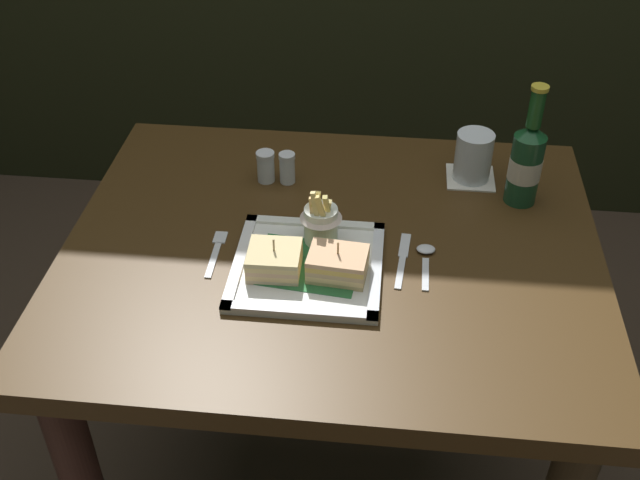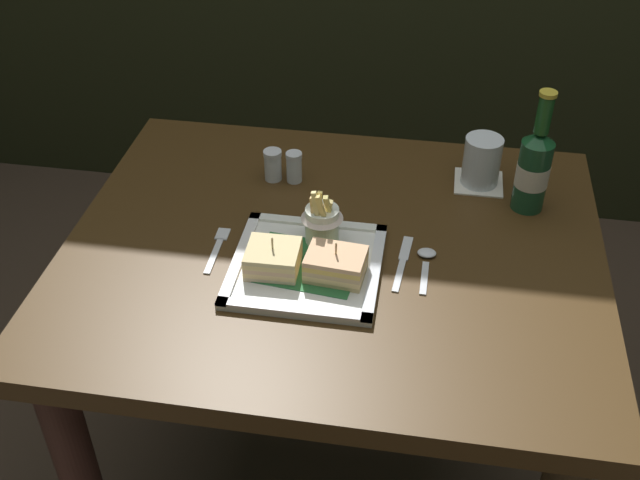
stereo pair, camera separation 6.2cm
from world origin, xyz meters
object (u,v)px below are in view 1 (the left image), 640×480
(beer_bottle, at_px, (526,161))
(salt_shaker, at_px, (266,168))
(fork, at_px, (216,250))
(knife, at_px, (403,258))
(sandwich_half_left, at_px, (274,260))
(water_glass, at_px, (473,159))
(spoon, at_px, (426,256))
(square_plate, at_px, (307,266))
(pepper_shaker, at_px, (287,170))
(sandwich_half_right, at_px, (338,264))
(fries_cup, at_px, (321,218))
(dining_table, at_px, (331,299))

(beer_bottle, bearing_deg, salt_shaker, 178.01)
(fork, xyz_separation_m, salt_shaker, (0.05, 0.25, 0.03))
(knife, bearing_deg, sandwich_half_left, -162.91)
(water_glass, bearing_deg, salt_shaker, -173.07)
(salt_shaker, bearing_deg, spoon, -34.29)
(square_plate, xyz_separation_m, spoon, (0.21, 0.05, -0.00))
(spoon, xyz_separation_m, pepper_shaker, (-0.29, 0.23, 0.02))
(square_plate, bearing_deg, sandwich_half_right, -20.29)
(spoon, distance_m, pepper_shaker, 0.37)
(pepper_shaker, bearing_deg, knife, -43.24)
(knife, bearing_deg, sandwich_half_right, -148.61)
(square_plate, distance_m, fries_cup, 0.09)
(sandwich_half_left, bearing_deg, spoon, 15.34)
(sandwich_half_right, bearing_deg, beer_bottle, 39.33)
(dining_table, height_order, sandwich_half_right, sandwich_half_right)
(spoon, height_order, salt_shaker, salt_shaker)
(dining_table, xyz_separation_m, beer_bottle, (0.37, 0.19, 0.23))
(dining_table, relative_size, knife, 6.24)
(knife, relative_size, pepper_shaker, 2.41)
(sandwich_half_right, height_order, spoon, sandwich_half_right)
(dining_table, bearing_deg, water_glass, 43.85)
(dining_table, height_order, square_plate, square_plate)
(dining_table, distance_m, fork, 0.26)
(fries_cup, bearing_deg, sandwich_half_left, -127.69)
(sandwich_half_left, bearing_deg, sandwich_half_right, -0.00)
(dining_table, bearing_deg, spoon, -6.67)
(dining_table, xyz_separation_m, fork, (-0.21, -0.04, 0.14))
(knife, height_order, salt_shaker, salt_shaker)
(dining_table, xyz_separation_m, salt_shaker, (-0.16, 0.21, 0.17))
(sandwich_half_right, relative_size, pepper_shaker, 1.62)
(pepper_shaker, bearing_deg, fork, -112.07)
(spoon, bearing_deg, sandwich_half_left, -164.66)
(sandwich_half_left, height_order, beer_bottle, beer_bottle)
(beer_bottle, bearing_deg, fork, -158.41)
(sandwich_half_right, bearing_deg, water_glass, 54.60)
(sandwich_half_left, height_order, water_glass, water_glass)
(spoon, xyz_separation_m, salt_shaker, (-0.33, 0.23, 0.03))
(fries_cup, relative_size, spoon, 0.99)
(sandwich_half_left, bearing_deg, water_glass, 44.18)
(dining_table, distance_m, fries_cup, 0.20)
(square_plate, relative_size, spoon, 2.20)
(knife, bearing_deg, spoon, 5.49)
(square_plate, xyz_separation_m, knife, (0.17, 0.05, -0.00))
(water_glass, bearing_deg, pepper_shaker, -172.26)
(fork, bearing_deg, dining_table, 10.52)
(dining_table, height_order, water_glass, water_glass)
(spoon, bearing_deg, fork, -177.19)
(square_plate, relative_size, water_glass, 2.59)
(sandwich_half_right, bearing_deg, sandwich_half_left, 180.00)
(fork, distance_m, salt_shaker, 0.26)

